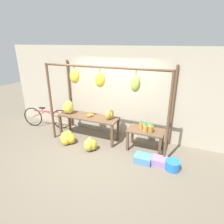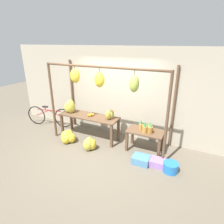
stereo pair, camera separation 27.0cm
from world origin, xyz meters
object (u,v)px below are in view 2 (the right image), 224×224
at_px(pineapple_cluster, 146,128).
at_px(fruit_crate_white, 141,160).
at_px(blue_bucket, 171,167).
at_px(banana_pile_ground_right, 90,144).
at_px(papaya_pile, 110,115).
at_px(fruit_crate_purple, 157,162).
at_px(banana_pile_on_table, 70,107).
at_px(parked_bicycle, 50,116).
at_px(banana_pile_ground_left, 68,137).
at_px(orange_pile, 91,115).

height_order(pineapple_cluster, fruit_crate_white, pineapple_cluster).
bearing_deg(pineapple_cluster, blue_bucket, -36.77).
bearing_deg(banana_pile_ground_right, papaya_pile, 63.75).
xyz_separation_m(banana_pile_ground_right, papaya_pile, (0.32, 0.65, 0.71)).
bearing_deg(blue_bucket, fruit_crate_purple, 165.39).
relative_size(banana_pile_on_table, parked_bicycle, 0.26).
height_order(banana_pile_ground_left, fruit_crate_white, banana_pile_ground_left).
relative_size(orange_pile, pineapple_cluster, 0.45).
distance_m(banana_pile_ground_left, fruit_crate_white, 2.34).
distance_m(pineapple_cluster, papaya_pile, 1.14).
bearing_deg(papaya_pile, parked_bicycle, 177.40).
distance_m(orange_pile, banana_pile_ground_left, 0.97).
height_order(banana_pile_on_table, papaya_pile, banana_pile_on_table).
distance_m(orange_pile, banana_pile_ground_right, 0.92).
distance_m(pineapple_cluster, parked_bicycle, 3.64).
distance_m(pineapple_cluster, banana_pile_ground_left, 2.40).
bearing_deg(blue_bucket, papaya_pile, 161.50).
bearing_deg(fruit_crate_white, banana_pile_on_table, 167.55).
bearing_deg(banana_pile_ground_right, fruit_crate_white, 0.72).
bearing_deg(orange_pile, pineapple_cluster, -0.22).
distance_m(banana_pile_ground_right, fruit_crate_purple, 1.91).
bearing_deg(parked_bicycle, pineapple_cluster, -2.52).
bearing_deg(parked_bicycle, fruit_crate_white, -11.35).
bearing_deg(banana_pile_ground_right, banana_pile_ground_left, 175.64).
xyz_separation_m(fruit_crate_white, blue_bucket, (0.73, -0.02, 0.02)).
bearing_deg(fruit_crate_purple, banana_pile_on_table, 170.45).
bearing_deg(fruit_crate_white, pineapple_cluster, 96.86).
bearing_deg(banana_pile_on_table, fruit_crate_purple, -9.55).
bearing_deg(blue_bucket, banana_pile_ground_right, -179.95).
bearing_deg(banana_pile_ground_right, orange_pile, 117.22).
distance_m(banana_pile_on_table, banana_pile_ground_right, 1.45).
relative_size(fruit_crate_white, blue_bucket, 1.20).
relative_size(banana_pile_on_table, blue_bucket, 1.30).
bearing_deg(banana_pile_ground_right, fruit_crate_purple, 2.71).
height_order(pineapple_cluster, papaya_pile, papaya_pile).
bearing_deg(parked_bicycle, banana_pile_on_table, -8.68).
xyz_separation_m(banana_pile_ground_right, parked_bicycle, (-2.18, 0.76, 0.19)).
relative_size(papaya_pile, fruit_crate_purple, 0.88).
bearing_deg(banana_pile_ground_right, pineapple_cluster, 22.55).
height_order(pineapple_cluster, parked_bicycle, pineapple_cluster).
relative_size(banana_pile_on_table, pineapple_cluster, 1.12).
height_order(banana_pile_ground_right, fruit_crate_purple, banana_pile_ground_right).
bearing_deg(fruit_crate_white, parked_bicycle, 168.65).
bearing_deg(banana_pile_on_table, fruit_crate_white, -12.45).
xyz_separation_m(banana_pile_ground_right, blue_bucket, (2.25, 0.00, -0.06)).
xyz_separation_m(pineapple_cluster, papaya_pile, (-1.13, 0.05, 0.15)).
distance_m(blue_bucket, parked_bicycle, 4.49).
bearing_deg(parked_bicycle, fruit_crate_purple, -9.32).
bearing_deg(banana_pile_ground_left, fruit_crate_purple, 0.58).
bearing_deg(banana_pile_ground_left, papaya_pile, 27.09).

